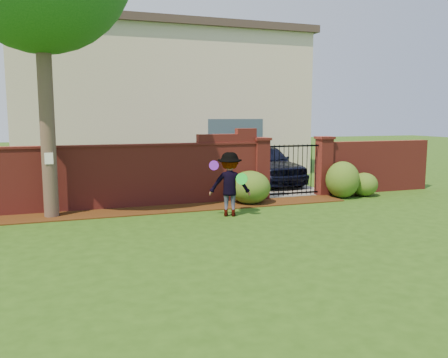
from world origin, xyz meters
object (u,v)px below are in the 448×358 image
object	(u,v)px
frisbee_purple	(214,165)
frisbee_green	(242,179)
car	(265,164)
man	(230,184)

from	to	relation	value
frisbee_purple	frisbee_green	world-z (taller)	frisbee_purple
frisbee_purple	car	bearing A→B (deg)	53.25
frisbee_purple	frisbee_green	bearing A→B (deg)	-15.53
car	man	world-z (taller)	man
frisbee_green	man	bearing A→B (deg)	129.88
man	frisbee_purple	xyz separation A→B (m)	(-0.44, -0.08, 0.51)
man	frisbee_purple	size ratio (longest dim) A/B	6.75
frisbee_purple	man	bearing A→B (deg)	10.75
car	frisbee_purple	bearing A→B (deg)	-131.20
man	frisbee_purple	distance (m)	0.68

